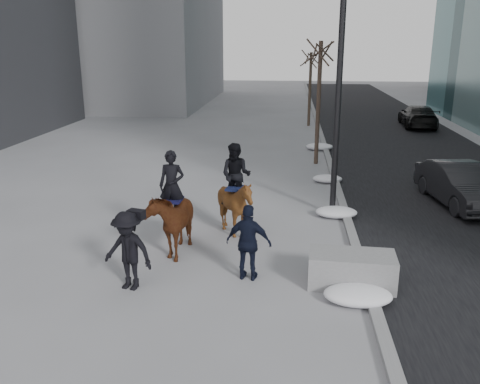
# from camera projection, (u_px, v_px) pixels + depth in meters

# --- Properties ---
(ground) EXTENTS (120.00, 120.00, 0.00)m
(ground) POSITION_uv_depth(u_px,v_px,m) (235.00, 266.00, 12.16)
(ground) COLOR gray
(ground) RESTS_ON ground
(road) EXTENTS (8.00, 90.00, 0.01)m
(road) POSITION_uv_depth(u_px,v_px,m) (429.00, 171.00, 21.04)
(road) COLOR black
(road) RESTS_ON ground
(curb) EXTENTS (0.25, 90.00, 0.12)m
(curb) POSITION_uv_depth(u_px,v_px,m) (331.00, 168.00, 21.40)
(curb) COLOR gray
(curb) RESTS_ON ground
(planter) EXTENTS (1.92, 1.04, 0.74)m
(planter) POSITION_uv_depth(u_px,v_px,m) (352.00, 270.00, 11.11)
(planter) COLOR gray
(planter) RESTS_ON ground
(car_near) EXTENTS (2.06, 4.31, 1.36)m
(car_near) POSITION_uv_depth(u_px,v_px,m) (460.00, 185.00, 16.56)
(car_near) COLOR black
(car_near) RESTS_ON ground
(car_far) EXTENTS (2.20, 4.81, 1.36)m
(car_far) POSITION_uv_depth(u_px,v_px,m) (418.00, 116.00, 31.72)
(car_far) COLOR black
(car_far) RESTS_ON ground
(tree_near) EXTENTS (1.20, 1.20, 5.78)m
(tree_near) POSITION_uv_depth(u_px,v_px,m) (319.00, 97.00, 21.56)
(tree_near) COLOR #32241D
(tree_near) RESTS_ON ground
(tree_far) EXTENTS (1.20, 1.20, 5.04)m
(tree_far) POSITION_uv_depth(u_px,v_px,m) (310.00, 86.00, 31.65)
(tree_far) COLOR #3C2C24
(tree_far) RESTS_ON ground
(mounted_left) EXTENTS (1.00, 2.04, 2.59)m
(mounted_left) POSITION_uv_depth(u_px,v_px,m) (172.00, 215.00, 12.78)
(mounted_left) COLOR #461B0E
(mounted_left) RESTS_ON ground
(mounted_right) EXTENTS (1.60, 1.74, 2.56)m
(mounted_right) POSITION_uv_depth(u_px,v_px,m) (236.00, 200.00, 13.84)
(mounted_right) COLOR #462A0E
(mounted_right) RESTS_ON ground
(feeder) EXTENTS (1.08, 0.94, 1.75)m
(feeder) POSITION_uv_depth(u_px,v_px,m) (249.00, 243.00, 11.27)
(feeder) COLOR black
(feeder) RESTS_ON ground
(camera_crew) EXTENTS (1.27, 0.93, 1.75)m
(camera_crew) POSITION_uv_depth(u_px,v_px,m) (128.00, 250.00, 10.84)
(camera_crew) COLOR black
(camera_crew) RESTS_ON ground
(lamppost) EXTENTS (0.25, 1.05, 9.09)m
(lamppost) POSITION_uv_depth(u_px,v_px,m) (341.00, 48.00, 14.48)
(lamppost) COLOR black
(lamppost) RESTS_ON ground
(snow_piles) EXTENTS (1.40, 16.27, 0.36)m
(snow_piles) POSITION_uv_depth(u_px,v_px,m) (332.00, 196.00, 17.13)
(snow_piles) COLOR white
(snow_piles) RESTS_ON ground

